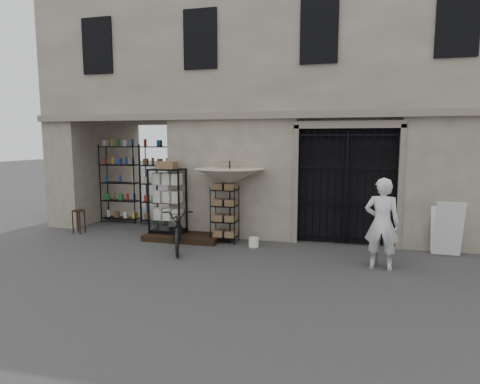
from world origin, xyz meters
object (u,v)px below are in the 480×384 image
(display_cabinet, at_px, (168,204))
(wooden_stool, at_px, (79,221))
(shopkeeper, at_px, (380,268))
(steel_bollard, at_px, (375,247))
(market_umbrella, at_px, (230,172))
(bicycle, at_px, (179,249))
(easel_sign, at_px, (447,227))
(wire_rack, at_px, (225,215))
(white_bucket, at_px, (254,242))

(display_cabinet, bearing_deg, wooden_stool, 165.96)
(shopkeeper, bearing_deg, steel_bollard, -57.40)
(wooden_stool, bearing_deg, steel_bollard, -7.06)
(market_umbrella, bearing_deg, wooden_stool, -179.27)
(bicycle, bearing_deg, shopkeeper, -25.39)
(market_umbrella, xyz_separation_m, steel_bollard, (3.47, -1.03, -1.43))
(display_cabinet, xyz_separation_m, wooden_stool, (-2.67, -0.14, -0.57))
(easel_sign, bearing_deg, bicycle, -169.47)
(display_cabinet, bearing_deg, shopkeeper, -31.19)
(shopkeeper, bearing_deg, easel_sign, -129.39)
(wire_rack, relative_size, easel_sign, 1.16)
(market_umbrella, relative_size, steel_bollard, 3.22)
(wooden_stool, bearing_deg, white_bucket, -2.21)
(wooden_stool, bearing_deg, market_umbrella, 0.73)
(white_bucket, bearing_deg, easel_sign, 5.16)
(steel_bollard, bearing_deg, wooden_stool, 172.94)
(bicycle, xyz_separation_m, shopkeeper, (4.59, -0.34, 0.00))
(bicycle, bearing_deg, easel_sign, -11.38)
(wire_rack, bearing_deg, wooden_stool, 175.70)
(display_cabinet, bearing_deg, market_umbrella, -19.88)
(bicycle, height_order, easel_sign, easel_sign)
(display_cabinet, height_order, wooden_stool, display_cabinet)
(shopkeeper, xyz_separation_m, easel_sign, (1.54, 1.40, 0.65))
(wooden_stool, relative_size, steel_bollard, 0.86)
(bicycle, distance_m, wooden_stool, 3.53)
(wire_rack, height_order, wooden_stool, wire_rack)
(shopkeeper, bearing_deg, display_cabinet, -5.80)
(display_cabinet, relative_size, white_bucket, 7.60)
(easel_sign, bearing_deg, wire_rack, -178.12)
(wooden_stool, bearing_deg, shopkeeper, -8.50)
(bicycle, bearing_deg, steel_bollard, -22.72)
(market_umbrella, height_order, shopkeeper, market_umbrella)
(display_cabinet, xyz_separation_m, market_umbrella, (1.76, -0.09, 0.90))
(steel_bollard, bearing_deg, wire_rack, 163.49)
(wire_rack, distance_m, wooden_stool, 4.30)
(bicycle, relative_size, easel_sign, 1.57)
(steel_bollard, height_order, easel_sign, easel_sign)
(display_cabinet, bearing_deg, white_bucket, -25.00)
(bicycle, relative_size, wooden_stool, 2.92)
(wire_rack, relative_size, wooden_stool, 2.16)
(display_cabinet, relative_size, easel_sign, 1.49)
(market_umbrella, distance_m, steel_bollard, 3.89)
(steel_bollard, bearing_deg, display_cabinet, 167.90)
(display_cabinet, height_order, shopkeeper, display_cabinet)
(white_bucket, bearing_deg, shopkeeper, -19.09)
(wire_rack, distance_m, shopkeeper, 3.99)
(easel_sign, bearing_deg, white_bucket, -174.15)
(white_bucket, distance_m, easel_sign, 4.47)
(display_cabinet, distance_m, wooden_stool, 2.74)
(wire_rack, bearing_deg, white_bucket, -24.85)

